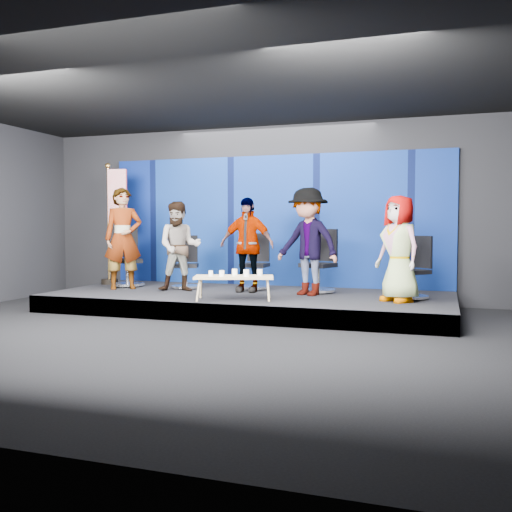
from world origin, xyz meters
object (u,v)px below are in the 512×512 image
(chair_b, at_px, (186,271))
(panelist_b, at_px, (179,246))
(mug_d, at_px, (246,273))
(chair_a, at_px, (127,267))
(panelist_a, at_px, (123,238))
(chair_e, at_px, (414,278))
(panelist_d, at_px, (308,242))
(mug_b, at_px, (222,273))
(coffee_table, at_px, (234,278))
(mug_a, at_px, (211,273))
(mug_c, at_px, (235,272))
(mug_e, at_px, (260,272))
(flag_stand, at_px, (114,220))
(chair_c, at_px, (256,271))
(panelist_c, at_px, (247,245))
(panelist_e, at_px, (399,249))
(chair_d, at_px, (320,271))

(chair_b, bearing_deg, panelist_b, -97.39)
(panelist_b, relative_size, mug_d, 15.16)
(chair_a, height_order, panelist_a, panelist_a)
(panelist_b, relative_size, chair_e, 1.59)
(panelist_d, bearing_deg, mug_b, -114.52)
(chair_e, bearing_deg, panelist_d, -136.06)
(chair_e, distance_m, coffee_table, 2.95)
(mug_a, bearing_deg, panelist_b, 136.87)
(chair_e, bearing_deg, mug_b, -116.26)
(panelist_a, xyz_separation_m, mug_a, (2.19, -0.96, -0.53))
(mug_b, bearing_deg, coffee_table, 39.05)
(mug_c, xyz_separation_m, mug_d, (0.25, -0.14, 0.00))
(mug_d, bearing_deg, mug_b, -163.06)
(chair_a, relative_size, mug_e, 11.46)
(mug_d, relative_size, flag_stand, 0.04)
(chair_c, relative_size, mug_e, 10.21)
(chair_c, bearing_deg, panelist_b, -147.79)
(chair_c, bearing_deg, panelist_a, -162.75)
(chair_e, bearing_deg, chair_c, -149.86)
(panelist_b, distance_m, mug_c, 1.58)
(chair_a, distance_m, panelist_c, 2.63)
(panelist_e, relative_size, coffee_table, 1.22)
(mug_b, height_order, mug_e, mug_e)
(chair_c, distance_m, mug_b, 1.78)
(mug_c, relative_size, flag_stand, 0.04)
(mug_a, relative_size, mug_d, 0.79)
(chair_b, relative_size, panelist_d, 0.55)
(panelist_c, xyz_separation_m, mug_d, (0.40, -1.16, -0.41))
(chair_d, xyz_separation_m, chair_e, (1.65, -0.41, -0.04))
(panelist_e, bearing_deg, chair_d, -169.93)
(panelist_a, relative_size, chair_b, 1.89)
(panelist_c, relative_size, mug_e, 16.54)
(panelist_b, bearing_deg, chair_a, 142.12)
(chair_a, height_order, panelist_b, panelist_b)
(panelist_a, distance_m, mug_c, 2.67)
(chair_b, xyz_separation_m, chair_c, (1.30, 0.30, 0.01))
(chair_c, height_order, mug_c, chair_c)
(chair_d, distance_m, mug_a, 2.16)
(mug_a, xyz_separation_m, mug_b, (0.20, -0.02, 0.01))
(chair_a, distance_m, panelist_d, 3.80)
(panelist_d, distance_m, flag_stand, 4.23)
(chair_b, relative_size, mug_b, 10.53)
(panelist_c, bearing_deg, panelist_a, -174.32)
(chair_e, height_order, mug_c, chair_e)
(panelist_c, xyz_separation_m, coffee_table, (0.18, -1.14, -0.50))
(panelist_e, distance_m, mug_a, 3.01)
(chair_a, distance_m, panelist_a, 0.76)
(panelist_c, relative_size, panelist_d, 0.92)
(panelist_c, distance_m, coffee_table, 1.26)
(flag_stand, bearing_deg, panelist_b, -30.09)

